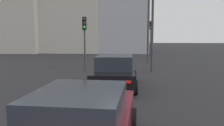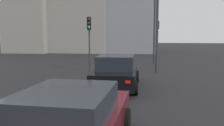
# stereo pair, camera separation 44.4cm
# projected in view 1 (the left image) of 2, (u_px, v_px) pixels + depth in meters

# --- Properties ---
(car_black_lead) EXTENTS (4.56, 2.20, 1.58)m
(car_black_lead) POSITION_uv_depth(u_px,v_px,m) (115.00, 72.00, 11.39)
(car_black_lead) COLOR black
(car_black_lead) RESTS_ON ground_plane
(car_maroon_second) EXTENTS (4.83, 2.18, 1.49)m
(car_maroon_second) POSITION_uv_depth(u_px,v_px,m) (82.00, 126.00, 4.72)
(car_maroon_second) COLOR #510F16
(car_maroon_second) RESTS_ON ground_plane
(traffic_light_near_left) EXTENTS (0.32, 0.28, 4.16)m
(traffic_light_near_left) POSITION_uv_depth(u_px,v_px,m) (151.00, 31.00, 26.91)
(traffic_light_near_left) COLOR #2D2D30
(traffic_light_near_left) RESTS_ON ground_plane
(traffic_light_near_right) EXTENTS (0.33, 0.30, 3.81)m
(traffic_light_near_right) POSITION_uv_depth(u_px,v_px,m) (84.00, 32.00, 16.46)
(traffic_light_near_right) COLOR #2D2D30
(traffic_light_near_right) RESTS_ON ground_plane
(street_lamp_kerbside) EXTENTS (0.56, 0.36, 7.25)m
(street_lamp_kerbside) POSITION_uv_depth(u_px,v_px,m) (148.00, 16.00, 21.40)
(street_lamp_kerbside) COLOR #2D2D30
(street_lamp_kerbside) RESTS_ON ground_plane
(street_lamp_far) EXTENTS (0.56, 0.36, 7.98)m
(street_lamp_far) POSITION_uv_depth(u_px,v_px,m) (153.00, 3.00, 15.78)
(street_lamp_far) COLOR #2D2D30
(street_lamp_far) RESTS_ON ground_plane
(building_facade_left) EXTENTS (12.81, 9.20, 9.76)m
(building_facade_left) POSITION_uv_depth(u_px,v_px,m) (119.00, 21.00, 38.26)
(building_facade_left) COLOR gray
(building_facade_left) RESTS_ON ground_plane
(building_facade_center) EXTENTS (9.87, 11.09, 13.97)m
(building_facade_center) POSITION_uv_depth(u_px,v_px,m) (67.00, 7.00, 36.93)
(building_facade_center) COLOR gray
(building_facade_center) RESTS_ON ground_plane
(building_facade_right) EXTENTS (15.92, 6.47, 10.79)m
(building_facade_right) POSITION_uv_depth(u_px,v_px,m) (36.00, 18.00, 39.61)
(building_facade_right) COLOR gray
(building_facade_right) RESTS_ON ground_plane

